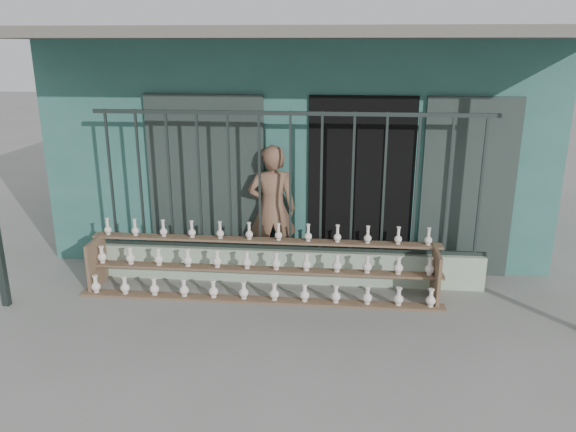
{
  "coord_description": "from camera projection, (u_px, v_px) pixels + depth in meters",
  "views": [
    {
      "loc": [
        0.64,
        -5.57,
        3.04
      ],
      "look_at": [
        0.0,
        1.0,
        1.0
      ],
      "focal_mm": 35.0,
      "sensor_mm": 36.0,
      "label": 1
    }
  ],
  "objects": [
    {
      "name": "elderly_woman",
      "position": [
        272.0,
        210.0,
        7.56
      ],
      "size": [
        0.71,
        0.52,
        1.77
      ],
      "primitive_type": "imported",
      "rotation": [
        0.0,
        0.0,
        3.3
      ],
      "color": "brown",
      "rests_on": "ground"
    },
    {
      "name": "workshop_building",
      "position": [
        306.0,
        128.0,
        9.8
      ],
      "size": [
        7.4,
        6.6,
        3.21
      ],
      "color": "#2D5F57",
      "rests_on": "ground"
    },
    {
      "name": "parapet_wall",
      "position": [
        290.0,
        265.0,
        7.42
      ],
      "size": [
        5.0,
        0.2,
        0.45
      ],
      "primitive_type": "cube",
      "color": "#A2B99E",
      "rests_on": "ground"
    },
    {
      "name": "security_fence",
      "position": [
        290.0,
        183.0,
        7.09
      ],
      "size": [
        5.0,
        0.04,
        1.8
      ],
      "color": "#283330",
      "rests_on": "parapet_wall"
    },
    {
      "name": "ground",
      "position": [
        279.0,
        328.0,
        6.25
      ],
      "size": [
        60.0,
        60.0,
        0.0
      ],
      "primitive_type": "plane",
      "color": "slate"
    },
    {
      "name": "shelf_rack",
      "position": [
        261.0,
        267.0,
        7.02
      ],
      "size": [
        4.5,
        0.68,
        0.85
      ],
      "color": "brown",
      "rests_on": "ground"
    }
  ]
}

